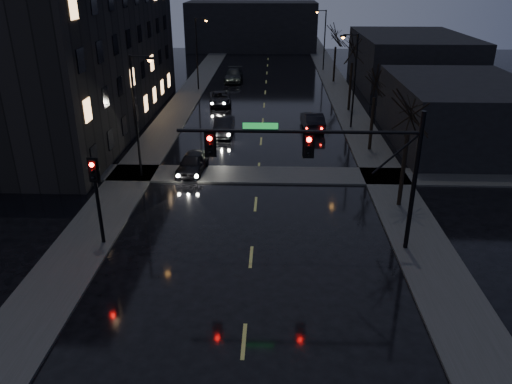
# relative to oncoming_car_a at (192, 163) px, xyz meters

# --- Properties ---
(ground) EXTENTS (160.00, 160.00, 0.00)m
(ground) POSITION_rel_oncoming_car_a_xyz_m (4.48, -18.87, -0.70)
(ground) COLOR black
(ground) RESTS_ON ground
(sidewalk_left) EXTENTS (3.00, 140.00, 0.12)m
(sidewalk_left) POSITION_rel_oncoming_car_a_xyz_m (-4.02, 16.13, -0.64)
(sidewalk_left) COLOR #2D2D2B
(sidewalk_left) RESTS_ON ground
(sidewalk_right) EXTENTS (3.00, 140.00, 0.12)m
(sidewalk_right) POSITION_rel_oncoming_car_a_xyz_m (12.98, 16.13, -0.64)
(sidewalk_right) COLOR #2D2D2B
(sidewalk_right) RESTS_ON ground
(sidewalk_cross) EXTENTS (40.00, 3.00, 0.12)m
(sidewalk_cross) POSITION_rel_oncoming_car_a_xyz_m (4.48, -0.37, -0.64)
(sidewalk_cross) COLOR #2D2D2B
(sidewalk_cross) RESTS_ON ground
(apartment_block) EXTENTS (12.00, 30.00, 12.00)m
(apartment_block) POSITION_rel_oncoming_car_a_xyz_m (-12.02, 11.13, 5.30)
(apartment_block) COLOR black
(apartment_block) RESTS_ON ground
(commercial_right_near) EXTENTS (10.00, 14.00, 5.00)m
(commercial_right_near) POSITION_rel_oncoming_car_a_xyz_m (19.98, 7.13, 1.80)
(commercial_right_near) COLOR black
(commercial_right_near) RESTS_ON ground
(commercial_right_far) EXTENTS (12.00, 18.00, 6.00)m
(commercial_right_far) POSITION_rel_oncoming_car_a_xyz_m (21.48, 29.13, 2.30)
(commercial_right_far) COLOR black
(commercial_right_far) RESTS_ON ground
(far_block) EXTENTS (22.00, 10.00, 8.00)m
(far_block) POSITION_rel_oncoming_car_a_xyz_m (1.48, 59.13, 3.30)
(far_block) COLOR black
(far_block) RESTS_ON ground
(signal_mast) EXTENTS (11.11, 0.41, 7.00)m
(signal_mast) POSITION_rel_oncoming_car_a_xyz_m (8.33, -9.88, 4.17)
(signal_mast) COLOR black
(signal_mast) RESTS_ON ground
(signal_pole_left) EXTENTS (0.35, 0.41, 4.53)m
(signal_pole_left) POSITION_rel_oncoming_car_a_xyz_m (-3.02, -9.88, 2.31)
(signal_pole_left) COLOR black
(signal_pole_left) RESTS_ON ground
(tree_near) EXTENTS (3.52, 3.52, 8.08)m
(tree_near) POSITION_rel_oncoming_car_a_xyz_m (12.88, -4.87, 5.52)
(tree_near) COLOR black
(tree_near) RESTS_ON ground
(tree_mid_a) EXTENTS (3.30, 3.30, 7.58)m
(tree_mid_a) POSITION_rel_oncoming_car_a_xyz_m (12.88, 5.13, 5.12)
(tree_mid_a) COLOR black
(tree_mid_a) RESTS_ON ground
(tree_mid_b) EXTENTS (3.74, 3.74, 8.59)m
(tree_mid_b) POSITION_rel_oncoming_car_a_xyz_m (12.88, 17.13, 5.91)
(tree_mid_b) COLOR black
(tree_mid_b) RESTS_ON ground
(tree_far) EXTENTS (3.43, 3.43, 7.88)m
(tree_far) POSITION_rel_oncoming_car_a_xyz_m (12.88, 31.13, 5.36)
(tree_far) COLOR black
(tree_far) RESTS_ON ground
(streetlight_l_near) EXTENTS (1.53, 0.28, 8.00)m
(streetlight_l_near) POSITION_rel_oncoming_car_a_xyz_m (-3.10, -0.87, 4.07)
(streetlight_l_near) COLOR black
(streetlight_l_near) RESTS_ON ground
(streetlight_l_far) EXTENTS (1.53, 0.28, 8.00)m
(streetlight_l_far) POSITION_rel_oncoming_car_a_xyz_m (-3.10, 26.13, 4.07)
(streetlight_l_far) COLOR black
(streetlight_l_far) RESTS_ON ground
(streetlight_r_mid) EXTENTS (1.53, 0.28, 8.00)m
(streetlight_r_mid) POSITION_rel_oncoming_car_a_xyz_m (12.06, 11.13, 4.07)
(streetlight_r_mid) COLOR black
(streetlight_r_mid) RESTS_ON ground
(streetlight_r_far) EXTENTS (1.53, 0.28, 8.00)m
(streetlight_r_far) POSITION_rel_oncoming_car_a_xyz_m (12.06, 39.13, 4.07)
(streetlight_r_far) COLOR black
(streetlight_r_far) RESTS_ON ground
(oncoming_car_a) EXTENTS (2.05, 4.26, 1.40)m
(oncoming_car_a) POSITION_rel_oncoming_car_a_xyz_m (0.00, 0.00, 0.00)
(oncoming_car_a) COLOR black
(oncoming_car_a) RESTS_ON ground
(oncoming_car_b) EXTENTS (1.56, 4.34, 1.43)m
(oncoming_car_b) POSITION_rel_oncoming_car_a_xyz_m (1.29, 8.86, 0.01)
(oncoming_car_b) COLOR black
(oncoming_car_b) RESTS_ON ground
(oncoming_car_c) EXTENTS (2.75, 4.96, 1.32)m
(oncoming_car_c) POSITION_rel_oncoming_car_a_xyz_m (-0.06, 19.21, -0.04)
(oncoming_car_c) COLOR black
(oncoming_car_c) RESTS_ON ground
(oncoming_car_d) EXTENTS (2.16, 5.29, 1.53)m
(oncoming_car_d) POSITION_rel_oncoming_car_a_xyz_m (0.40, 31.25, 0.06)
(oncoming_car_d) COLOR black
(oncoming_car_d) RESTS_ON ground
(lead_car) EXTENTS (1.98, 4.73, 1.52)m
(lead_car) POSITION_rel_oncoming_car_a_xyz_m (8.87, 10.71, 0.06)
(lead_car) COLOR black
(lead_car) RESTS_ON ground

